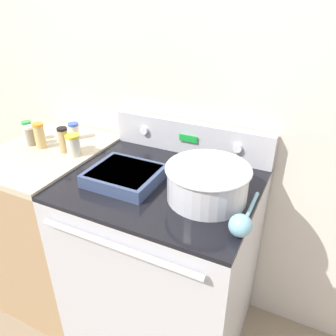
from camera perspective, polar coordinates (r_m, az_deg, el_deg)
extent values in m
cube|color=beige|center=(1.56, 5.16, 14.38)|extent=(8.00, 0.05, 2.50)
cube|color=#BCBCC1|center=(1.66, -0.91, -16.42)|extent=(0.79, 0.66, 0.91)
cube|color=black|center=(1.38, -1.05, -2.65)|extent=(0.79, 0.66, 0.02)
cylinder|color=silver|center=(1.18, -8.98, -13.45)|extent=(0.65, 0.02, 0.02)
cube|color=#BCBCC1|center=(1.58, 3.98, 5.28)|extent=(0.79, 0.05, 0.16)
cylinder|color=white|center=(1.65, -4.18, 6.55)|extent=(0.04, 0.02, 0.04)
cylinder|color=white|center=(1.49, 12.00, 3.41)|extent=(0.04, 0.02, 0.04)
cube|color=green|center=(1.55, 3.53, 5.14)|extent=(0.09, 0.01, 0.03)
cube|color=tan|center=(1.97, -18.17, -9.78)|extent=(0.50, 0.66, 0.91)
cube|color=beige|center=(1.73, -20.48, 2.55)|extent=(0.50, 0.66, 0.03)
cylinder|color=silver|center=(1.24, 6.87, -2.62)|extent=(0.30, 0.30, 0.13)
torus|color=silver|center=(1.21, 7.03, -0.09)|extent=(0.32, 0.32, 0.01)
cylinder|color=beige|center=(1.21, 7.00, -0.63)|extent=(0.28, 0.28, 0.02)
cube|color=#38476B|center=(1.37, -7.56, -1.34)|extent=(0.29, 0.25, 0.05)
cube|color=#D1BC7A|center=(1.36, -7.59, -0.90)|extent=(0.25, 0.22, 0.03)
cylinder|color=#7AB2C6|center=(1.22, 13.96, -7.37)|extent=(0.01, 0.27, 0.01)
sphere|color=#7AB2C6|center=(1.09, 12.49, -9.75)|extent=(0.08, 0.08, 0.08)
cylinder|color=beige|center=(1.60, -16.13, 3.63)|extent=(0.06, 0.06, 0.09)
cylinder|color=yellow|center=(1.58, -16.38, 5.32)|extent=(0.07, 0.07, 0.01)
cylinder|color=tan|center=(1.65, -17.69, 4.48)|extent=(0.05, 0.05, 0.11)
cylinder|color=black|center=(1.63, -18.01, 6.48)|extent=(0.05, 0.05, 0.01)
cylinder|color=beige|center=(1.80, -16.01, 6.05)|extent=(0.05, 0.05, 0.07)
cylinder|color=#3856B7|center=(1.78, -16.19, 7.31)|extent=(0.05, 0.05, 0.01)
cylinder|color=tan|center=(1.74, -21.41, 5.07)|extent=(0.05, 0.05, 0.11)
cylinder|color=orange|center=(1.72, -21.78, 7.00)|extent=(0.05, 0.05, 0.01)
cylinder|color=gray|center=(1.79, -22.81, 5.05)|extent=(0.04, 0.04, 0.09)
cylinder|color=white|center=(1.77, -23.11, 6.54)|extent=(0.05, 0.05, 0.01)
cylinder|color=beige|center=(1.85, -23.18, 5.78)|extent=(0.05, 0.05, 0.09)
cylinder|color=green|center=(1.84, -23.49, 7.26)|extent=(0.05, 0.05, 0.01)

